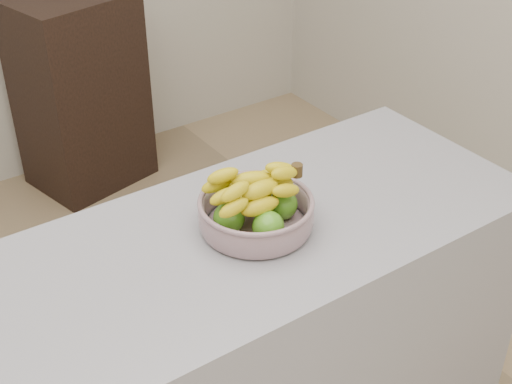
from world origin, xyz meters
The scene contains 2 objects.
cabinet centered at (0.59, 1.78, 0.46)m, with size 0.51×0.41×0.92m, color black.
fruit_bowl centered at (0.30, -0.07, 0.95)m, with size 0.27×0.27×0.15m.
Camera 1 is at (-0.47, -1.19, 1.88)m, focal length 50.00 mm.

